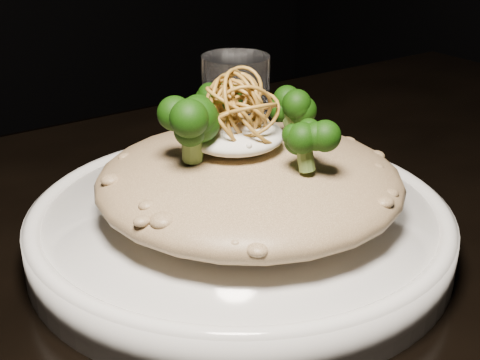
# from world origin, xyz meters

# --- Properties ---
(table) EXTENTS (1.10, 0.80, 0.75)m
(table) POSITION_xyz_m (0.00, 0.00, 0.67)
(table) COLOR black
(table) RESTS_ON ground
(plate) EXTENTS (0.31, 0.31, 0.03)m
(plate) POSITION_xyz_m (-0.06, 0.06, 0.77)
(plate) COLOR white
(plate) RESTS_ON table
(risotto) EXTENTS (0.22, 0.22, 0.05)m
(risotto) POSITION_xyz_m (-0.05, 0.06, 0.81)
(risotto) COLOR brown
(risotto) RESTS_ON plate
(broccoli) EXTENTS (0.14, 0.14, 0.05)m
(broccoli) POSITION_xyz_m (-0.06, 0.06, 0.85)
(broccoli) COLOR black
(broccoli) RESTS_ON risotto
(cheese) EXTENTS (0.07, 0.07, 0.02)m
(cheese) POSITION_xyz_m (-0.06, 0.07, 0.84)
(cheese) COLOR white
(cheese) RESTS_ON risotto
(shallots) EXTENTS (0.05, 0.05, 0.03)m
(shallots) POSITION_xyz_m (-0.06, 0.06, 0.87)
(shallots) COLOR brown
(shallots) RESTS_ON cheese
(drinking_glass) EXTENTS (0.06, 0.06, 0.11)m
(drinking_glass) POSITION_xyz_m (0.02, 0.19, 0.80)
(drinking_glass) COLOR white
(drinking_glass) RESTS_ON table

